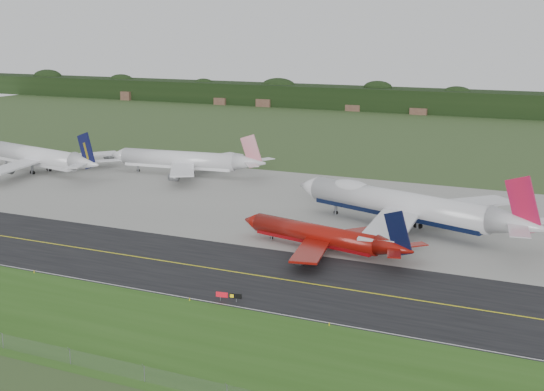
{
  "coord_description": "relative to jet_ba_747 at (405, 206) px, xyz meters",
  "views": [
    {
      "loc": [
        71.07,
        -121.36,
        44.31
      ],
      "look_at": [
        2.59,
        22.0,
        8.8
      ],
      "focal_mm": 50.0,
      "sensor_mm": 36.0,
      "label": 1
    }
  ],
  "objects": [
    {
      "name": "taxiway_edge_line",
      "position": [
        -27.41,
        -58.24,
        -5.48
      ],
      "size": [
        400.0,
        0.25,
        0.0
      ],
      "primitive_type": "cube",
      "color": "silver",
      "rests_on": "taxiway"
    },
    {
      "name": "edge_marker_center",
      "position": [
        -19.63,
        -59.24,
        -5.26
      ],
      "size": [
        0.16,
        0.16,
        0.5
      ],
      "primitive_type": "cylinder",
      "color": "yellow",
      "rests_on": "ground"
    },
    {
      "name": "edge_marker_right",
      "position": [
        5.11,
        -59.24,
        -5.26
      ],
      "size": [
        0.16,
        0.16,
        0.5
      ],
      "primitive_type": "cylinder",
      "color": "yellow",
      "rests_on": "ground"
    },
    {
      "name": "horizon_treeline",
      "position": [
        -27.41,
        235.03,
        -0.04
      ],
      "size": [
        700.0,
        25.0,
        12.0
      ],
      "color": "black",
      "rests_on": "ground"
    },
    {
      "name": "apron",
      "position": [
        -27.41,
        12.26,
        -5.5
      ],
      "size": [
        400.0,
        78.0,
        0.01
      ],
      "primitive_type": "cube",
      "color": "gray",
      "rests_on": "ground"
    },
    {
      "name": "perimeter_fence",
      "position": [
        -27.41,
        -86.74,
        -4.41
      ],
      "size": [
        320.0,
        0.1,
        320.0
      ],
      "color": "slate",
      "rests_on": "ground"
    },
    {
      "name": "jet_star_tail",
      "position": [
        -77.46,
        33.26,
        -0.98
      ],
      "size": [
        51.58,
        42.92,
        13.6
      ],
      "color": "silver",
      "rests_on": "ground"
    },
    {
      "name": "taxiway_centreline",
      "position": [
        -27.41,
        -42.74,
        -5.48
      ],
      "size": [
        400.0,
        0.4,
        0.0
      ],
      "primitive_type": "cube",
      "color": "yellow",
      "rests_on": "taxiway"
    },
    {
      "name": "taxiway",
      "position": [
        -27.41,
        -42.74,
        -5.5
      ],
      "size": [
        400.0,
        32.0,
        0.02
      ],
      "primitive_type": "cube",
      "color": "black",
      "rests_on": "ground"
    },
    {
      "name": "jet_ba_747",
      "position": [
        0.0,
        0.0,
        0.0
      ],
      "size": [
        62.58,
        50.46,
        16.19
      ],
      "color": "silver",
      "rests_on": "ground"
    },
    {
      "name": "edge_marker_left",
      "position": [
        -53.06,
        -59.24,
        -5.26
      ],
      "size": [
        0.16,
        0.16,
        0.5
      ],
      "primitive_type": "cylinder",
      "color": "yellow",
      "rests_on": "ground"
    },
    {
      "name": "grass_verge",
      "position": [
        -27.41,
        -73.74,
        -5.5
      ],
      "size": [
        400.0,
        30.0,
        0.01
      ],
      "primitive_type": "cube",
      "color": "#2A5218",
      "rests_on": "ground"
    },
    {
      "name": "ground",
      "position": [
        -27.41,
        -38.74,
        -5.51
      ],
      "size": [
        600.0,
        600.0,
        0.0
      ],
      "primitive_type": "plane",
      "color": "#324B23",
      "rests_on": "ground"
    },
    {
      "name": "jet_red_737",
      "position": [
        -10.23,
        -23.09,
        -2.45
      ],
      "size": [
        40.65,
        32.57,
        11.06
      ],
      "color": "maroon",
      "rests_on": "ground"
    },
    {
      "name": "taxiway_sign",
      "position": [
        -13.63,
        -56.72,
        -4.46
      ],
      "size": [
        4.43,
        0.89,
        1.49
      ],
      "color": "slate",
      "rests_on": "ground"
    },
    {
      "name": "jet_navy_gold",
      "position": [
        -120.84,
        17.29,
        -0.7
      ],
      "size": [
        56.32,
        48.24,
        14.64
      ],
      "color": "silver",
      "rests_on": "ground"
    }
  ]
}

